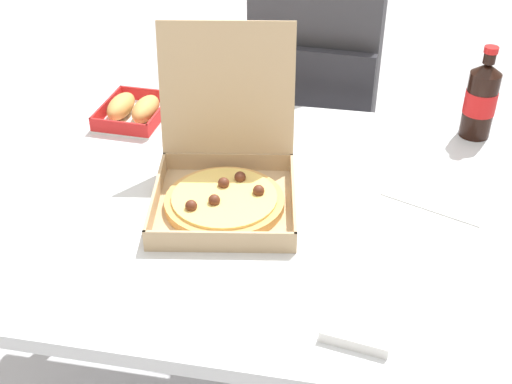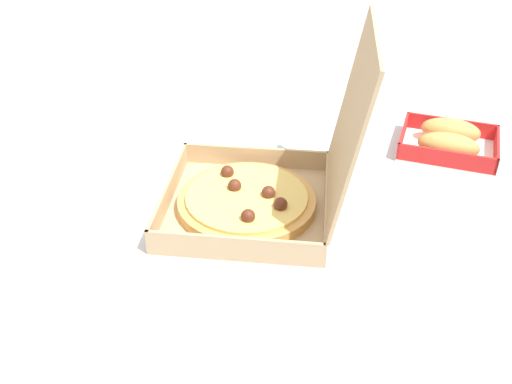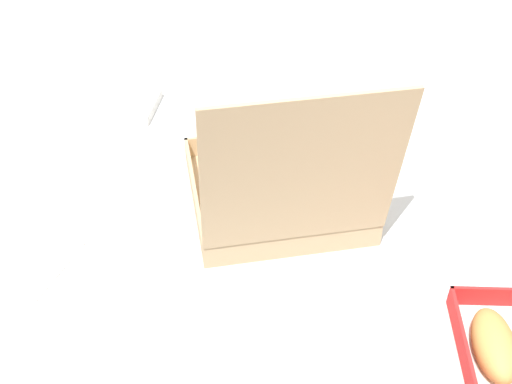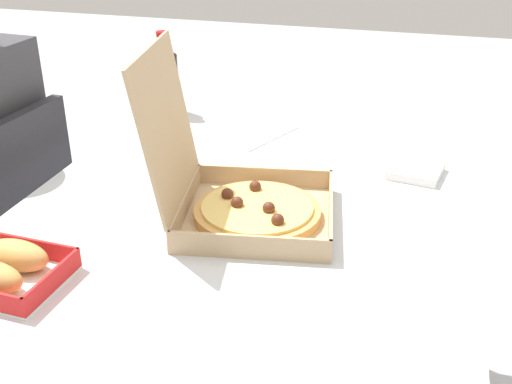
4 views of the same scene
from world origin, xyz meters
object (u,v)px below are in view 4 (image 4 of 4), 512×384
object	(u,v)px
pizza_box_open	(241,197)
bread_side_box	(3,269)
cola_bottle	(165,79)
napkin_pile	(415,171)

from	to	relation	value
pizza_box_open	bread_side_box	world-z (taller)	pizza_box_open
pizza_box_open	cola_bottle	distance (m)	0.65
bread_side_box	cola_bottle	size ratio (longest dim) A/B	0.88
pizza_box_open	napkin_pile	size ratio (longest dim) A/B	3.42
pizza_box_open	cola_bottle	xyz separation A→B (m)	(0.53, 0.38, 0.05)
bread_side_box	cola_bottle	distance (m)	0.84
cola_bottle	napkin_pile	world-z (taller)	cola_bottle
bread_side_box	napkin_pile	distance (m)	0.86
bread_side_box	pizza_box_open	bearing A→B (deg)	-45.05
pizza_box_open	cola_bottle	size ratio (longest dim) A/B	1.68
pizza_box_open	bread_side_box	size ratio (longest dim) A/B	1.91
bread_side_box	napkin_pile	size ratio (longest dim) A/B	1.79
bread_side_box	cola_bottle	world-z (taller)	cola_bottle
cola_bottle	napkin_pile	size ratio (longest dim) A/B	2.04
bread_side_box	napkin_pile	bearing A→B (deg)	-45.77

